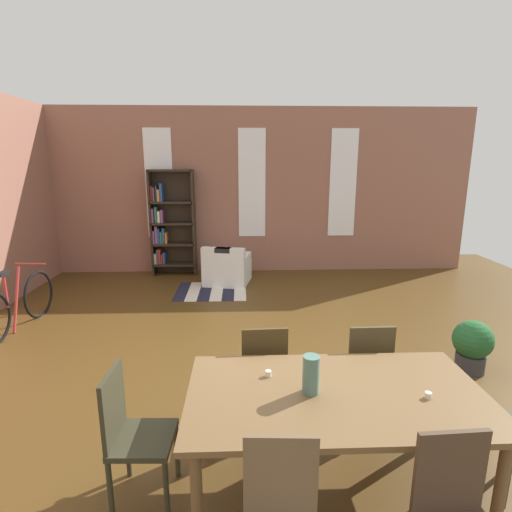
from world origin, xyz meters
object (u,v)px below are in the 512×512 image
(dining_chair_far_right, at_px, (365,369))
(bicycle_second, at_px, (17,305))
(dining_table, at_px, (336,402))
(potted_plant_by_shelf, at_px, (472,344))
(bookshelf_tall, at_px, (169,223))
(armchair_white, at_px, (227,269))
(dining_chair_far_left, at_px, (263,371))
(dining_chair_head_left, at_px, (132,431))
(vase_on_table, at_px, (311,375))

(dining_chair_far_right, height_order, bicycle_second, dining_chair_far_right)
(dining_table, xyz_separation_m, potted_plant_by_shelf, (1.90, 1.57, -0.38))
(bookshelf_tall, height_order, armchair_white, bookshelf_tall)
(dining_chair_far_left, bearing_deg, dining_chair_head_left, -140.73)
(vase_on_table, distance_m, dining_chair_head_left, 1.26)
(bicycle_second, bearing_deg, potted_plant_by_shelf, -13.57)
(bicycle_second, bearing_deg, vase_on_table, -39.58)
(vase_on_table, bearing_deg, dining_chair_far_right, 50.52)
(vase_on_table, bearing_deg, bicycle_second, 140.42)
(dining_table, xyz_separation_m, vase_on_table, (-0.18, 0.00, 0.21))
(dining_chair_head_left, height_order, armchair_white, dining_chair_head_left)
(vase_on_table, distance_m, dining_chair_far_right, 1.06)
(dining_chair_far_right, relative_size, potted_plant_by_shelf, 1.62)
(vase_on_table, bearing_deg, dining_chair_far_left, 109.50)
(dining_chair_far_left, height_order, potted_plant_by_shelf, dining_chair_far_left)
(dining_chair_far_left, bearing_deg, bicycle_second, 146.47)
(bicycle_second, bearing_deg, bookshelf_tall, 59.34)
(dining_chair_head_left, relative_size, dining_chair_far_right, 1.00)
(vase_on_table, xyz_separation_m, potted_plant_by_shelf, (2.07, 1.57, -0.59))
(dining_table, xyz_separation_m, bookshelf_tall, (-2.07, 5.68, 0.37))
(dining_chair_far_left, xyz_separation_m, bicycle_second, (-3.27, 2.16, -0.16))
(dining_table, relative_size, potted_plant_by_shelf, 3.38)
(dining_chair_head_left, relative_size, armchair_white, 1.00)
(dining_table, bearing_deg, potted_plant_by_shelf, 39.58)
(bookshelf_tall, height_order, potted_plant_by_shelf, bookshelf_tall)
(dining_chair_far_left, bearing_deg, armchair_white, 96.17)
(dining_chair_far_left, distance_m, potted_plant_by_shelf, 2.49)
(dining_table, height_order, dining_chair_head_left, dining_chair_head_left)
(armchair_white, height_order, bicycle_second, bicycle_second)
(dining_table, xyz_separation_m, dining_chair_head_left, (-1.37, 0.00, -0.19))
(dining_chair_far_right, bearing_deg, dining_table, -120.62)
(bookshelf_tall, relative_size, armchair_white, 2.25)
(vase_on_table, distance_m, bookshelf_tall, 5.99)
(dining_chair_far_left, relative_size, bicycle_second, 0.55)
(potted_plant_by_shelf, bearing_deg, dining_chair_far_left, -160.90)
(dining_chair_far_right, height_order, potted_plant_by_shelf, dining_chair_far_right)
(dining_chair_far_left, relative_size, potted_plant_by_shelf, 1.62)
(dining_chair_far_left, distance_m, bicycle_second, 3.92)
(dining_chair_head_left, height_order, dining_chair_far_right, same)
(armchair_white, bearing_deg, dining_chair_far_right, -72.27)
(vase_on_table, relative_size, bookshelf_tall, 0.12)
(vase_on_table, relative_size, dining_chair_far_right, 0.28)
(dining_table, relative_size, dining_chair_far_right, 2.09)
(vase_on_table, height_order, dining_chair_head_left, vase_on_table)
(dining_chair_head_left, xyz_separation_m, dining_chair_far_right, (1.82, 0.76, 0.00))
(dining_chair_far_left, xyz_separation_m, armchair_white, (-0.46, 4.22, -0.23))
(vase_on_table, relative_size, potted_plant_by_shelf, 0.45)
(vase_on_table, height_order, dining_chair_far_left, vase_on_table)
(dining_chair_head_left, relative_size, potted_plant_by_shelf, 1.62)
(dining_chair_head_left, relative_size, bookshelf_tall, 0.45)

